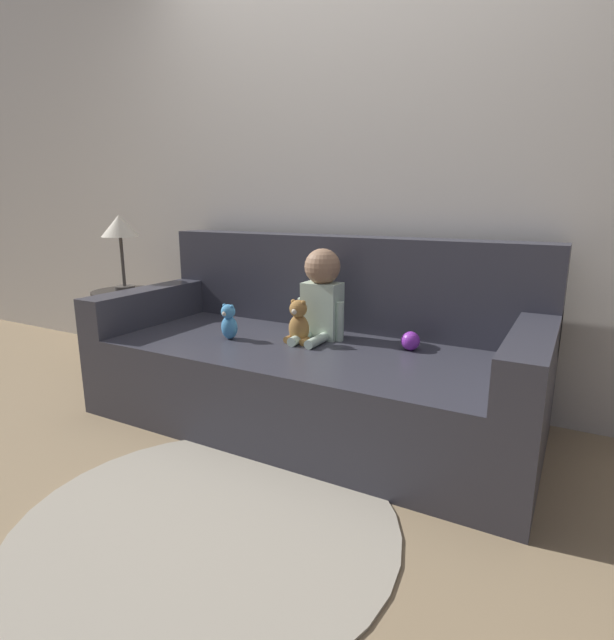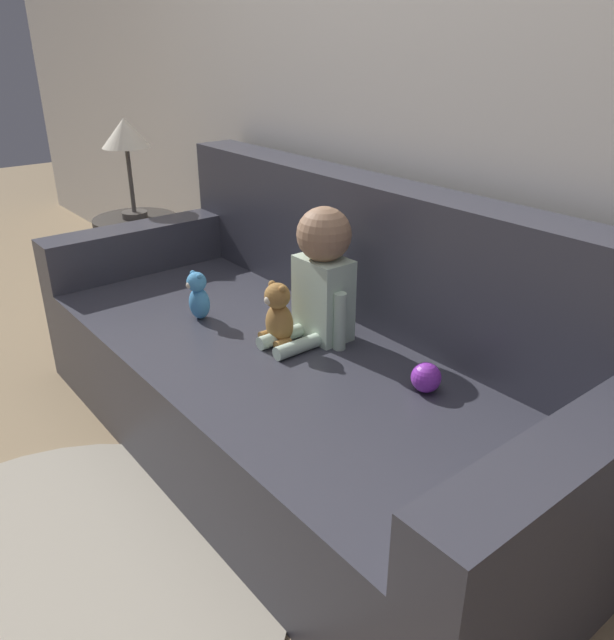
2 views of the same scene
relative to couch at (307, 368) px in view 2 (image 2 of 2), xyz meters
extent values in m
plane|color=#9E8460|center=(0.00, -0.07, -0.30)|extent=(12.00, 12.00, 0.00)
cube|color=silver|center=(0.00, 0.49, 1.00)|extent=(8.00, 0.05, 2.60)
cube|color=#383842|center=(0.00, -0.07, -0.10)|extent=(2.13, 0.94, 0.41)
cube|color=#383842|center=(0.00, 0.31, 0.35)|extent=(2.13, 0.18, 0.49)
cube|color=#383842|center=(-0.99, -0.07, 0.20)|extent=(0.16, 0.94, 0.20)
cube|color=#383842|center=(0.99, -0.07, 0.20)|extent=(0.16, 0.94, 0.20)
cube|color=silver|center=(0.01, 0.06, 0.25)|extent=(0.18, 0.13, 0.28)
sphere|color=#A37A5B|center=(0.01, 0.06, 0.46)|extent=(0.18, 0.18, 0.18)
cylinder|color=silver|center=(-0.04, -0.08, 0.13)|extent=(0.05, 0.17, 0.05)
cylinder|color=silver|center=(0.05, -0.08, 0.13)|extent=(0.05, 0.17, 0.05)
cylinder|color=silver|center=(-0.10, 0.05, 0.20)|extent=(0.04, 0.04, 0.19)
cylinder|color=silver|center=(0.11, 0.05, 0.20)|extent=(0.04, 0.04, 0.19)
ellipsoid|color=#AD7A3D|center=(-0.04, -0.08, 0.18)|extent=(0.10, 0.09, 0.14)
sphere|color=#AD7A3D|center=(-0.04, -0.09, 0.28)|extent=(0.09, 0.09, 0.09)
sphere|color=#AD7A3D|center=(-0.07, -0.09, 0.31)|extent=(0.02, 0.02, 0.02)
sphere|color=#AD7A3D|center=(-0.02, -0.09, 0.31)|extent=(0.02, 0.02, 0.02)
sphere|color=beige|center=(-0.04, -0.12, 0.27)|extent=(0.03, 0.03, 0.03)
cylinder|color=#AD7A3D|center=(-0.09, -0.10, 0.12)|extent=(0.03, 0.05, 0.03)
cylinder|color=#AD7A3D|center=(0.00, -0.10, 0.12)|extent=(0.03, 0.05, 0.03)
ellipsoid|color=#4C9EDB|center=(-0.38, -0.19, 0.16)|extent=(0.09, 0.07, 0.12)
sphere|color=#4C9EDB|center=(-0.38, -0.19, 0.25)|extent=(0.07, 0.07, 0.07)
sphere|color=#4C9EDB|center=(-0.40, -0.19, 0.27)|extent=(0.02, 0.02, 0.02)
sphere|color=#4C9EDB|center=(-0.36, -0.19, 0.27)|extent=(0.02, 0.02, 0.02)
sphere|color=beige|center=(-0.38, -0.22, 0.24)|extent=(0.02, 0.02, 0.02)
sphere|color=purple|center=(0.47, 0.06, 0.15)|extent=(0.09, 0.09, 0.09)
cylinder|color=#B2A893|center=(0.11, -0.96, -0.29)|extent=(1.30, 1.30, 0.01)
cylinder|color=#332D28|center=(-1.34, 0.01, 0.22)|extent=(0.40, 0.40, 0.02)
cylinder|color=#332D28|center=(-1.34, 0.01, -0.04)|extent=(0.04, 0.04, 0.51)
cylinder|color=#4C4742|center=(-1.34, 0.01, 0.25)|extent=(0.12, 0.12, 0.03)
cylinder|color=#4C4742|center=(-1.34, 0.01, 0.42)|extent=(0.02, 0.02, 0.30)
cone|color=beige|center=(-1.34, 0.01, 0.63)|extent=(0.22, 0.22, 0.13)
camera|label=1|loc=(1.12, -2.09, 0.78)|focal=28.00mm
camera|label=2|loc=(1.46, -1.16, 1.04)|focal=35.00mm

